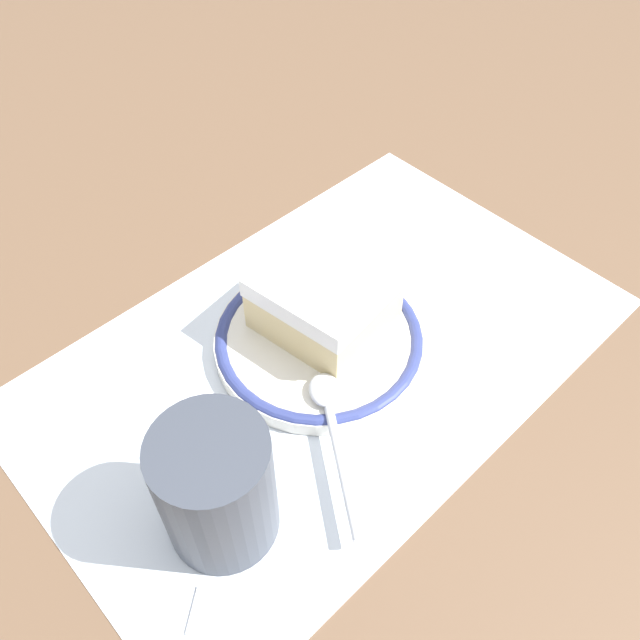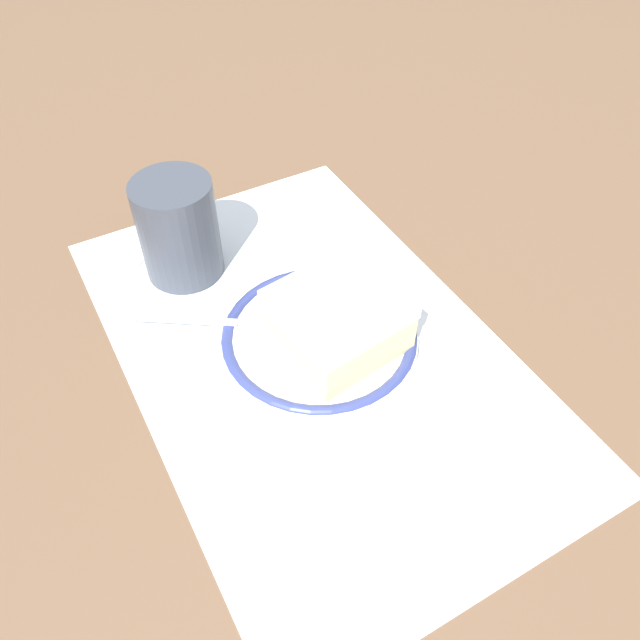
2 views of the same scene
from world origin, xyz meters
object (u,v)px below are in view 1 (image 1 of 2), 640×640
at_px(spoon, 331,419).
at_px(cup, 218,493).
at_px(cake_slice, 324,298).
at_px(sugar_packet, 229,614).
at_px(napkin, 471,273).
at_px(plate, 320,339).

relative_size(spoon, cup, 1.21).
bearing_deg(cake_slice, sugar_packet, -147.91).
bearing_deg(napkin, cake_slice, 163.07).
height_order(napkin, sugar_packet, sugar_packet).
bearing_deg(spoon, napkin, 8.57).
bearing_deg(cup, napkin, 5.97).
xyz_separation_m(plate, cup, (-0.16, -0.07, 0.04)).
xyz_separation_m(cake_slice, cup, (-0.17, -0.08, 0.00)).
xyz_separation_m(plate, cake_slice, (0.01, 0.01, 0.03)).
distance_m(spoon, cup, 0.11).
height_order(spoon, sugar_packet, spoon).
distance_m(cup, napkin, 0.33).
height_order(plate, spoon, spoon).
bearing_deg(spoon, cup, -179.45).
xyz_separation_m(plate, sugar_packet, (-0.19, -0.12, -0.01)).
xyz_separation_m(cake_slice, sugar_packet, (-0.21, -0.13, -0.04)).
bearing_deg(cup, sugar_packet, -125.53).
bearing_deg(plate, spoon, -127.75).
bearing_deg(napkin, sugar_packet, -166.54).
bearing_deg(cup, spoon, 0.55).
relative_size(cake_slice, cup, 1.09).
height_order(cake_slice, spoon, cake_slice).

